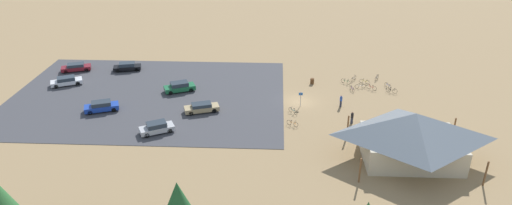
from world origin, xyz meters
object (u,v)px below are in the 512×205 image
object	(u,v)px
car_white_end_stall	(66,81)
visitor_by_pavilion	(341,101)
bicycle_blue_lone_east	(388,86)
bicycle_yellow_near_sign	(364,81)
bicycle_white_front_row	(360,86)
bicycle_purple_lone_west	(352,89)
car_green_by_curb	(180,87)
car_silver_inner_stall	(157,128)
car_tan_mid_lot	(202,108)
visitor_at_bikes	(352,117)
bicycle_green_mid_cluster	(346,81)
car_blue_near_entry	(102,106)
bicycle_silver_near_porch	(354,79)
trash_bin	(312,81)
bicycle_red_yard_left	(372,87)
pine_midwest	(178,205)
bicycle_teal_back_row	(293,111)
bicycle_black_yard_center	(392,90)
car_black_back_corner	(127,67)
lot_sign	(301,97)
car_maroon_far_end	(76,67)
bike_pavilion	(413,134)
bicycle_silver_edge_north	(377,78)

from	to	relation	value
car_white_end_stall	visitor_by_pavilion	world-z (taller)	visitor_by_pavilion
bicycle_blue_lone_east	bicycle_yellow_near_sign	size ratio (longest dim) A/B	1.12
bicycle_white_front_row	bicycle_purple_lone_west	bearing A→B (deg)	36.07
car_white_end_stall	car_green_by_curb	world-z (taller)	car_green_by_curb
car_silver_inner_stall	car_green_by_curb	size ratio (longest dim) A/B	0.93
car_tan_mid_lot	car_white_end_stall	size ratio (longest dim) A/B	1.01
bicycle_blue_lone_east	visitor_by_pavilion	bearing A→B (deg)	40.85
car_silver_inner_stall	visitor_at_bikes	distance (m)	25.47
bicycle_green_mid_cluster	car_blue_near_entry	size ratio (longest dim) A/B	0.27
bicycle_green_mid_cluster	bicycle_silver_near_porch	world-z (taller)	same
trash_bin	bicycle_red_yard_left	distance (m)	9.22
pine_midwest	bicycle_blue_lone_east	distance (m)	44.00
bicycle_teal_back_row	car_tan_mid_lot	xyz separation A→B (m)	(12.68, 0.24, 0.33)
bicycle_white_front_row	visitor_at_bikes	world-z (taller)	visitor_at_bikes
bicycle_black_yard_center	car_tan_mid_lot	distance (m)	28.93
pine_midwest	bicycle_green_mid_cluster	world-z (taller)	pine_midwest
bicycle_yellow_near_sign	trash_bin	bearing A→B (deg)	3.67
bicycle_green_mid_cluster	visitor_at_bikes	world-z (taller)	visitor_at_bikes
bicycle_purple_lone_west	car_black_back_corner	xyz separation A→B (m)	(36.99, -6.69, 0.38)
lot_sign	pine_midwest	world-z (taller)	pine_midwest
bicycle_white_front_row	bicycle_black_yard_center	distance (m)	4.71
bicycle_white_front_row	car_white_end_stall	distance (m)	46.11
visitor_at_bikes	car_black_back_corner	bearing A→B (deg)	-25.99
visitor_at_bikes	lot_sign	bearing A→B (deg)	-36.35
car_maroon_far_end	car_white_end_stall	world-z (taller)	car_white_end_stall
bicycle_white_front_row	bicycle_silver_near_porch	world-z (taller)	bicycle_silver_near_porch
trash_bin	car_blue_near_entry	distance (m)	31.97
bicycle_red_yard_left	car_black_back_corner	xyz separation A→B (m)	(40.07, -6.14, 0.34)
bicycle_silver_near_porch	car_blue_near_entry	world-z (taller)	car_blue_near_entry
bike_pavilion	bicycle_teal_back_row	distance (m)	17.41
bicycle_yellow_near_sign	visitor_at_bikes	bearing A→B (deg)	73.98
bicycle_yellow_near_sign	car_maroon_far_end	distance (m)	48.03
bicycle_silver_near_porch	visitor_at_bikes	world-z (taller)	visitor_at_bikes
car_silver_inner_stall	car_black_back_corner	world-z (taller)	car_silver_inner_stall
car_black_back_corner	bicycle_purple_lone_west	bearing A→B (deg)	169.75
bicycle_green_mid_cluster	car_blue_near_entry	bearing A→B (deg)	17.99
bicycle_silver_edge_north	lot_sign	bearing A→B (deg)	38.75
bicycle_blue_lone_east	bicycle_red_yard_left	bearing A→B (deg)	17.62
bicycle_green_mid_cluster	car_silver_inner_stall	size ratio (longest dim) A/B	0.28
car_blue_near_entry	car_white_end_stall	bearing A→B (deg)	-44.97
lot_sign	car_white_end_stall	xyz separation A→B (m)	(36.52, -5.78, -0.69)
bicycle_silver_edge_north	car_green_by_curb	distance (m)	31.56
bicycle_blue_lone_east	car_blue_near_entry	bearing A→B (deg)	13.61
bicycle_red_yard_left	car_maroon_far_end	distance (m)	48.95
pine_midwest	bicycle_white_front_row	bearing A→B (deg)	-120.76
visitor_by_pavilion	car_silver_inner_stall	bearing A→B (deg)	19.83
pine_midwest	bicycle_white_front_row	distance (m)	41.39
bicycle_green_mid_cluster	car_tan_mid_lot	world-z (taller)	car_tan_mid_lot
bicycle_red_yard_left	pine_midwest	bearing A→B (deg)	56.95
bike_pavilion	bicycle_purple_lone_west	bearing A→B (deg)	-78.63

